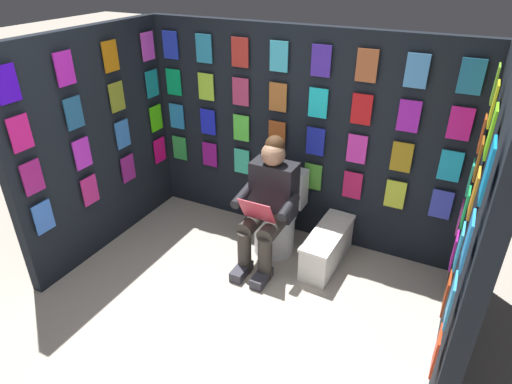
# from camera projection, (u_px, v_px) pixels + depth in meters

# --- Properties ---
(ground_plane) EXTENTS (30.00, 30.00, 0.00)m
(ground_plane) POSITION_uv_depth(u_px,v_px,m) (193.00, 359.00, 3.12)
(ground_plane) COLOR #B2A899
(display_wall_back) EXTENTS (3.16, 0.14, 2.01)m
(display_wall_back) POSITION_uv_depth(u_px,v_px,m) (299.00, 137.00, 4.12)
(display_wall_back) COLOR black
(display_wall_back) RESTS_ON ground
(display_wall_left) EXTENTS (0.14, 1.86, 2.01)m
(display_wall_left) POSITION_uv_depth(u_px,v_px,m) (476.00, 231.00, 2.74)
(display_wall_left) COLOR black
(display_wall_left) RESTS_ON ground
(display_wall_right) EXTENTS (0.14, 1.86, 2.01)m
(display_wall_right) POSITION_uv_depth(u_px,v_px,m) (97.00, 144.00, 3.98)
(display_wall_right) COLOR black
(display_wall_right) RESTS_ON ground
(toilet) EXTENTS (0.41, 0.55, 0.77)m
(toilet) POSITION_uv_depth(u_px,v_px,m) (278.00, 218.00, 4.15)
(toilet) COLOR white
(toilet) RESTS_ON ground
(person_reading) EXTENTS (0.53, 0.68, 1.19)m
(person_reading) POSITION_uv_depth(u_px,v_px,m) (268.00, 204.00, 3.84)
(person_reading) COLOR black
(person_reading) RESTS_ON ground
(comic_longbox_near) EXTENTS (0.29, 0.78, 0.35)m
(comic_longbox_near) POSITION_uv_depth(u_px,v_px,m) (327.00, 247.00, 3.99)
(comic_longbox_near) COLOR white
(comic_longbox_near) RESTS_ON ground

